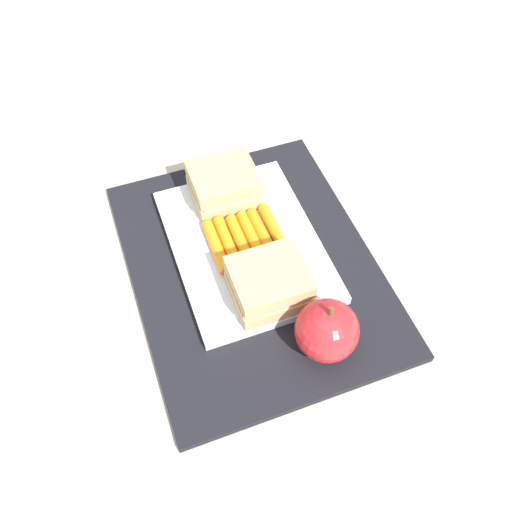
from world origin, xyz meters
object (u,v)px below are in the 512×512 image
at_px(food_tray, 245,245).
at_px(apple, 327,330).
at_px(carrot_sticks_bundle, 245,238).
at_px(sandwich_half_right, 269,283).
at_px(sandwich_half_left, 224,184).

xyz_separation_m(food_tray, apple, (0.15, 0.04, 0.03)).
height_order(food_tray, carrot_sticks_bundle, carrot_sticks_bundle).
distance_m(sandwich_half_right, carrot_sticks_bundle, 0.08).
relative_size(food_tray, sandwich_half_right, 2.88).
xyz_separation_m(food_tray, sandwich_half_left, (-0.08, 0.00, 0.03)).
bearing_deg(sandwich_half_right, food_tray, 180.00).
height_order(sandwich_half_left, sandwich_half_right, same).
xyz_separation_m(carrot_sticks_bundle, apple, (0.15, 0.03, 0.01)).
relative_size(food_tray, apple, 2.95).
relative_size(sandwich_half_left, carrot_sticks_bundle, 0.92).
bearing_deg(apple, food_tray, -166.88).
distance_m(food_tray, apple, 0.16).
distance_m(food_tray, sandwich_half_left, 0.08).
height_order(sandwich_half_right, apple, apple).
bearing_deg(sandwich_half_right, carrot_sticks_bundle, 179.64).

